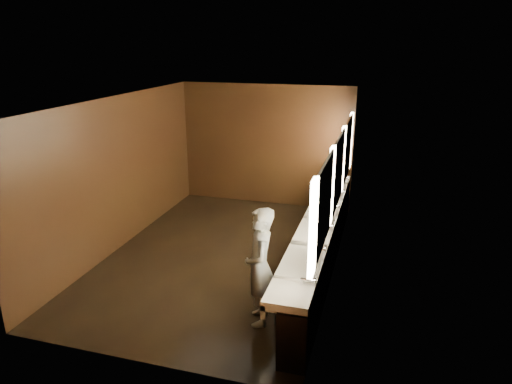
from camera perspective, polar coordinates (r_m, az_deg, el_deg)
floor at (r=8.41m, az=-4.13°, el=-7.92°), size 6.00×6.00×0.00m
ceiling at (r=7.59m, az=-4.63°, el=11.36°), size 4.00×6.00×0.02m
wall_back at (r=10.66m, az=1.22°, el=5.85°), size 4.00×0.02×2.80m
wall_front at (r=5.38m, az=-15.54°, el=-8.02°), size 4.00×0.02×2.80m
wall_left at (r=8.77m, az=-16.74°, el=2.25°), size 0.02×6.00×2.80m
wall_right at (r=7.46m, az=10.20°, el=-0.06°), size 0.02×6.00×2.80m
sink_counter at (r=7.81m, az=8.31°, el=-6.22°), size 0.55×5.40×1.01m
mirror_band at (r=7.36m, az=10.20°, el=2.54°), size 0.06×5.03×1.15m
person at (r=6.22m, az=0.50°, el=-9.33°), size 0.58×0.71×1.68m
trash_bin at (r=6.46m, az=4.05°, el=-13.90°), size 0.41×0.41×0.57m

